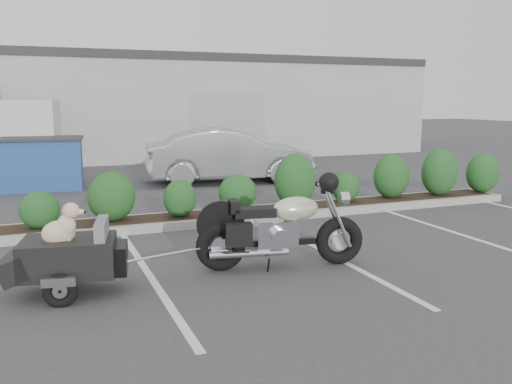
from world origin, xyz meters
name	(u,v)px	position (x,y,z in m)	size (l,w,h in m)	color
ground	(240,252)	(0.00, 0.00, 0.00)	(90.00, 90.00, 0.00)	#38383A
planter_kerb	(249,214)	(1.00, 2.20, 0.07)	(12.00, 1.00, 0.15)	#9E9E93
building	(103,106)	(0.00, 17.00, 2.00)	(26.00, 10.00, 4.00)	#9EA099
motorcycle	(281,229)	(0.26, -0.90, 0.54)	(2.35, 0.99, 1.36)	black
pet_trailer	(68,255)	(-2.52, -0.88, 0.47)	(1.91, 1.09, 1.13)	black
sedan	(229,155)	(2.18, 6.75, 0.76)	(1.60, 4.59, 1.51)	#9D9DA4
dumpster	(43,163)	(-2.66, 7.50, 0.68)	(2.18, 1.61, 1.34)	navy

